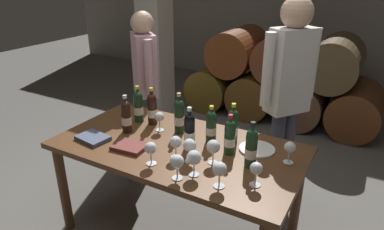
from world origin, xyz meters
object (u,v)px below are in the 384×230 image
wine_glass_5 (159,118)px  wine_glass_0 (220,170)px  wine_bottle_0 (251,148)px  wine_bottle_4 (138,106)px  wine_bottle_7 (152,109)px  wine_bottle_8 (126,116)px  wine_bottle_6 (179,116)px  wine_glass_9 (176,143)px  wine_glass_4 (194,158)px  wine_glass_7 (177,162)px  wine_bottle_2 (211,126)px  wine_bottle_5 (230,137)px  leather_ledger (130,147)px  taster_seated_left (145,79)px  wine_glass_2 (256,169)px  wine_bottle_3 (233,126)px  dining_table (178,156)px  wine_glass_1 (290,148)px  wine_glass_8 (190,146)px  serving_plate (257,149)px  tasting_notebook (93,138)px  wine_glass_3 (151,149)px  sommelier_presenting (288,88)px  wine_glass_6 (213,147)px  wine_bottle_1 (189,131)px

wine_glass_5 → wine_glass_0: bearing=-31.9°
wine_bottle_0 → wine_bottle_4: size_ratio=1.01×
wine_bottle_7 → wine_bottle_8: bearing=-111.8°
wine_bottle_4 → wine_glass_0: (0.94, -0.49, -0.02)m
wine_bottle_6 → wine_glass_9: (0.17, -0.32, -0.03)m
wine_glass_4 → wine_glass_7: 0.10m
wine_bottle_2 → wine_bottle_5: size_ratio=0.97×
leather_ledger → taster_seated_left: taster_seated_left is taller
wine_bottle_0 → wine_glass_2: (0.10, -0.18, -0.03)m
wine_bottle_3 → wine_bottle_5: 0.16m
dining_table → wine_glass_4: bearing=-44.1°
wine_glass_1 → wine_glass_8: (-0.55, -0.29, 0.01)m
wine_bottle_2 → wine_glass_2: bearing=-37.8°
taster_seated_left → wine_glass_1: bearing=-20.7°
wine_bottle_0 → serving_plate: size_ratio=1.25×
tasting_notebook → leather_ledger: same height
wine_bottle_2 → wine_bottle_8: 0.64m
wine_glass_3 → sommelier_presenting: 1.19m
wine_bottle_5 → wine_glass_4: size_ratio=1.72×
wine_bottle_8 → wine_glass_5: size_ratio=1.96×
wine_bottle_5 → wine_glass_0: bearing=-74.4°
wine_bottle_7 → wine_bottle_0: bearing=-13.9°
leather_ledger → sommelier_presenting: sommelier_presenting is taller
wine_glass_9 → serving_plate: (0.42, 0.35, -0.10)m
wine_bottle_2 → taster_seated_left: taster_seated_left is taller
dining_table → wine_bottle_6: wine_bottle_6 is taller
wine_glass_6 → wine_bottle_0: bearing=19.5°
dining_table → wine_bottle_0: 0.58m
wine_glass_2 → wine_bottle_5: bearing=136.5°
wine_glass_4 → serving_plate: 0.53m
wine_bottle_6 → wine_glass_8: wine_bottle_6 is taller
dining_table → wine_bottle_7: bearing=150.4°
wine_bottle_1 → wine_glass_6: size_ratio=1.87×
wine_glass_1 → sommelier_presenting: sommelier_presenting is taller
wine_bottle_6 → wine_glass_5: wine_bottle_6 is taller
serving_plate → taster_seated_left: size_ratio=0.16×
wine_bottle_8 → wine_glass_3: 0.52m
wine_glass_2 → taster_seated_left: (-1.44, 0.91, 0.06)m
wine_bottle_8 → taster_seated_left: taster_seated_left is taller
wine_glass_1 → tasting_notebook: size_ratio=0.66×
wine_bottle_1 → wine_bottle_8: 0.53m
wine_bottle_3 → wine_bottle_6: 0.40m
wine_glass_4 → sommelier_presenting: sommelier_presenting is taller
wine_bottle_8 → wine_glass_1: 1.17m
wine_bottle_0 → leather_ledger: bearing=-166.8°
wine_bottle_6 → leather_ledger: wine_bottle_6 is taller
wine_glass_9 → tasting_notebook: wine_glass_9 is taller
wine_glass_3 → wine_glass_9: bearing=58.3°
wine_bottle_7 → wine_glass_1: 1.08m
wine_glass_6 → serving_plate: wine_glass_6 is taller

